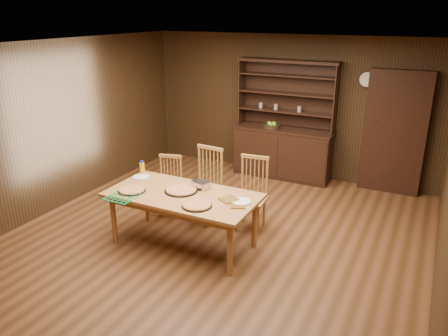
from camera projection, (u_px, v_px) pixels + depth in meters
The scene contains 20 objects.
floor at pixel (215, 239), 6.06m from camera, with size 6.00×6.00×0.00m, color brown.
room_shell at pixel (214, 129), 5.52m from camera, with size 6.00×6.00×6.00m.
china_hutch at pixel (283, 146), 8.17m from camera, with size 1.84×0.52×2.17m.
doorway at pixel (395, 133), 7.34m from camera, with size 1.00×0.18×2.10m, color black.
wall_clock at pixel (367, 79), 7.33m from camera, with size 0.30×0.05×0.30m.
dining_table at pixel (183, 199), 5.69m from camera, with size 1.97×0.98×0.75m.
chair_left at pixel (170, 183), 6.72m from camera, with size 0.45×0.44×0.92m.
chair_center at pixel (207, 182), 6.49m from camera, with size 0.49×0.47×1.12m.
chair_right at pixel (252, 190), 6.26m from camera, with size 0.47×0.45×1.06m.
pizza_left at pixel (132, 190), 5.74m from camera, with size 0.37×0.37×0.04m.
pizza_right at pixel (197, 205), 5.30m from camera, with size 0.38×0.38×0.04m.
pizza_center at pixel (181, 190), 5.74m from camera, with size 0.44×0.44×0.04m.
cooling_rack at pixel (122, 197), 5.56m from camera, with size 0.35×0.35×0.02m, color #0CA353, non-canonical shape.
plate_left at pixel (141, 177), 6.22m from camera, with size 0.25×0.25×0.02m.
plate_right at pixel (241, 201), 5.42m from camera, with size 0.25×0.25×0.02m.
foil_dish at pixel (201, 185), 5.83m from camera, with size 0.24×0.17×0.10m, color white.
juice_bottle at pixel (142, 168), 6.31m from camera, with size 0.07×0.07×0.21m.
pot_holder_a at pixel (238, 205), 5.31m from camera, with size 0.18×0.18×0.01m, color #B02214.
pot_holder_b at pixel (229, 199), 5.47m from camera, with size 0.21×0.21×0.02m, color #B02214.
fruit_bowl at pixel (272, 126), 8.08m from camera, with size 0.30×0.30×0.12m.
Camera 1 is at (2.50, -4.74, 3.00)m, focal length 35.00 mm.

